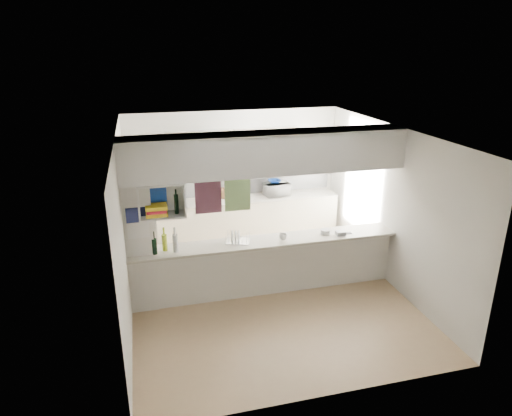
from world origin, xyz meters
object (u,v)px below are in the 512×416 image
object	(u,v)px
microwave	(277,189)
dish_rack	(238,237)
bowl	(274,181)
wine_bottles	(165,243)

from	to	relation	value
microwave	dish_rack	distance (m)	2.38
microwave	dish_rack	bearing A→B (deg)	52.22
microwave	bowl	xyz separation A→B (m)	(-0.05, 0.02, 0.16)
microwave	bowl	size ratio (longest dim) A/B	1.88
wine_bottles	dish_rack	bearing A→B (deg)	4.96
bowl	wine_bottles	bearing A→B (deg)	-136.90
microwave	dish_rack	size ratio (longest dim) A/B	1.12
microwave	wine_bottles	distance (m)	3.16
dish_rack	wine_bottles	world-z (taller)	wine_bottles
bowl	wine_bottles	size ratio (longest dim) A/B	0.67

